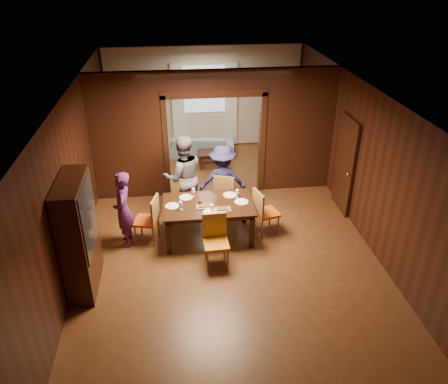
{
  "coord_description": "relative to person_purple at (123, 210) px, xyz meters",
  "views": [
    {
      "loc": [
        -0.89,
        -7.61,
        5.01
      ],
      "look_at": [
        -0.02,
        -0.4,
        1.05
      ],
      "focal_mm": 35.0,
      "sensor_mm": 36.0,
      "label": 1
    }
  ],
  "objects": [
    {
      "name": "floor",
      "position": [
        1.94,
        0.35,
        -0.77
      ],
      "size": [
        9.0,
        9.0,
        0.0
      ],
      "primitive_type": "plane",
      "color": "#522D17",
      "rests_on": "ground"
    },
    {
      "name": "platter_a",
      "position": [
        1.53,
        -0.06,
        0.01
      ],
      "size": [
        0.3,
        0.2,
        0.04
      ],
      "primitive_type": "cube",
      "color": "gray",
      "rests_on": "dining_table"
    },
    {
      "name": "chair_right",
      "position": [
        2.79,
        0.07,
        -0.28
      ],
      "size": [
        0.54,
        0.54,
        0.97
      ],
      "primitive_type": null,
      "rotation": [
        0.0,
        0.0,
        1.85
      ],
      "color": "#D05813",
      "rests_on": "floor"
    },
    {
      "name": "platter_b",
      "position": [
        1.87,
        -0.21,
        0.01
      ],
      "size": [
        0.3,
        0.2,
        0.04
      ],
      "primitive_type": "cube",
      "color": "slate",
      "rests_on": "dining_table"
    },
    {
      "name": "chair_near",
      "position": [
        1.68,
        -0.87,
        -0.28
      ],
      "size": [
        0.46,
        0.46,
        0.97
      ],
      "primitive_type": null,
      "rotation": [
        0.0,
        0.0,
        0.04
      ],
      "color": "orange",
      "rests_on": "floor"
    },
    {
      "name": "plate_left",
      "position": [
        0.92,
        0.03,
        0.0
      ],
      "size": [
        0.27,
        0.27,
        0.01
      ],
      "primitive_type": "cylinder",
      "color": "white",
      "rests_on": "dining_table"
    },
    {
      "name": "person_purple",
      "position": [
        0.0,
        0.0,
        0.0
      ],
      "size": [
        0.39,
        0.58,
        1.53
      ],
      "primitive_type": "imported",
      "rotation": [
        0.0,
        0.0,
        -1.52
      ],
      "color": "#501E5A",
      "rests_on": "floor"
    },
    {
      "name": "chair_far_l",
      "position": [
        1.15,
        0.94,
        -0.28
      ],
      "size": [
        0.49,
        0.49,
        0.97
      ],
      "primitive_type": null,
      "rotation": [
        0.0,
        0.0,
        3.01
      ],
      "color": "red",
      "rests_on": "floor"
    },
    {
      "name": "tumbler",
      "position": [
        1.67,
        -0.25,
        0.06
      ],
      "size": [
        0.07,
        0.07,
        0.14
      ],
      "primitive_type": "cylinder",
      "color": "silver",
      "rests_on": "dining_table"
    },
    {
      "name": "room_walls",
      "position": [
        1.94,
        2.23,
        0.74
      ],
      "size": [
        5.52,
        9.01,
        2.9
      ],
      "color": "black",
      "rests_on": "floor"
    },
    {
      "name": "wineglass_right",
      "position": [
        2.21,
        0.22,
        0.08
      ],
      "size": [
        0.08,
        0.08,
        0.18
      ],
      "primitive_type": null,
      "color": "silver",
      "rests_on": "dining_table"
    },
    {
      "name": "condiment_jar",
      "position": [
        1.45,
        0.02,
        0.05
      ],
      "size": [
        0.08,
        0.08,
        0.11
      ],
      "primitive_type": null,
      "color": "#4C2711",
      "rests_on": "dining_table"
    },
    {
      "name": "chair_left",
      "position": [
        0.4,
        0.05,
        -0.28
      ],
      "size": [
        0.54,
        0.54,
        0.97
      ],
      "primitive_type": null,
      "rotation": [
        0.0,
        0.0,
        -1.84
      ],
      "color": "#C84912",
      "rests_on": "floor"
    },
    {
      "name": "chair_far_r",
      "position": [
        2.08,
        0.95,
        -0.28
      ],
      "size": [
        0.56,
        0.56,
        0.97
      ],
      "primitive_type": null,
      "rotation": [
        0.0,
        0.0,
        2.79
      ],
      "color": "orange",
      "rests_on": "floor"
    },
    {
      "name": "dining_table",
      "position": [
        1.62,
        0.04,
        -0.39
      ],
      "size": [
        1.74,
        1.08,
        0.76
      ],
      "primitive_type": "cube",
      "color": "black",
      "rests_on": "floor"
    },
    {
      "name": "person_navy",
      "position": [
        2.01,
        0.98,
        0.01
      ],
      "size": [
        1.03,
        0.63,
        1.56
      ],
      "primitive_type": "imported",
      "rotation": [
        0.0,
        0.0,
        3.09
      ],
      "color": "#1F1C47",
      "rests_on": "floor"
    },
    {
      "name": "curtain_left",
      "position": [
        1.19,
        4.75,
        0.48
      ],
      "size": [
        0.35,
        0.06,
        2.4
      ],
      "primitive_type": "cube",
      "color": "white",
      "rests_on": "back_wall"
    },
    {
      "name": "plate_right",
      "position": [
        2.27,
        0.03,
        0.0
      ],
      "size": [
        0.27,
        0.27,
        0.01
      ],
      "primitive_type": "cylinder",
      "color": "white",
      "rests_on": "dining_table"
    },
    {
      "name": "door_right",
      "position": [
        4.64,
        0.85,
        0.28
      ],
      "size": [
        0.06,
        0.9,
        2.1
      ],
      "primitive_type": "cube",
      "color": "black",
      "rests_on": "floor"
    },
    {
      "name": "wineglass_left",
      "position": [
        1.08,
        -0.13,
        0.08
      ],
      "size": [
        0.08,
        0.08,
        0.18
      ],
      "primitive_type": null,
      "color": "silver",
      "rests_on": "dining_table"
    },
    {
      "name": "hutch",
      "position": [
        -0.59,
        -1.15,
        0.23
      ],
      "size": [
        0.4,
        1.2,
        2.0
      ],
      "primitive_type": "cube",
      "color": "black",
      "rests_on": "floor"
    },
    {
      "name": "ceiling",
      "position": [
        1.94,
        0.35,
        2.13
      ],
      "size": [
        5.5,
        9.0,
        0.02
      ],
      "primitive_type": "cube",
      "color": "silver",
      "rests_on": "room_walls"
    },
    {
      "name": "person_grey",
      "position": [
        1.18,
        0.97,
        0.14
      ],
      "size": [
        1.0,
        0.84,
        1.82
      ],
      "primitive_type": "imported",
      "rotation": [
        0.0,
        0.0,
        3.32
      ],
      "color": "#54535A",
      "rests_on": "floor"
    },
    {
      "name": "curtain_right",
      "position": [
        2.69,
        4.75,
        0.48
      ],
      "size": [
        0.35,
        0.06,
        2.4
      ],
      "primitive_type": "cube",
      "color": "white",
      "rests_on": "back_wall"
    },
    {
      "name": "coffee_table",
      "position": [
        2.04,
        3.39,
        -0.57
      ],
      "size": [
        0.8,
        0.5,
        0.4
      ],
      "primitive_type": "cube",
      "color": "black",
      "rests_on": "floor"
    },
    {
      "name": "wineglass_far",
      "position": [
        1.36,
        0.38,
        0.08
      ],
      "size": [
        0.08,
        0.08,
        0.18
      ],
      "primitive_type": null,
      "color": "silver",
      "rests_on": "dining_table"
    },
    {
      "name": "plate_far_r",
      "position": [
        2.08,
        0.33,
        0.0
      ],
      "size": [
        0.27,
        0.27,
        0.01
      ],
      "primitive_type": "cylinder",
      "color": "silver",
      "rests_on": "dining_table"
    },
    {
      "name": "sofa",
      "position": [
        1.72,
        4.2,
        -0.48
      ],
      "size": [
        2.01,
        0.95,
        0.57
      ],
      "primitive_type": "imported",
      "rotation": [
        0.0,
        0.0,
        3.04
      ],
      "color": "#809BA7",
      "rests_on": "floor"
    },
    {
      "name": "window_far",
      "position": [
        1.94,
        4.79,
        0.93
      ],
      "size": [
        1.2,
        0.03,
        1.3
      ],
      "primitive_type": "cube",
      "color": "silver",
      "rests_on": "back_wall"
    },
    {
      "name": "plate_far_l",
      "position": [
        1.2,
        0.34,
        0.0
      ],
      "size": [
        0.27,
        0.27,
        0.01
      ],
      "primitive_type": "cylinder",
      "color": "silver",
      "rests_on": "dining_table"
    },
    {
      "name": "serving_bowl",
      "position": [
        1.68,
        0.18,
        0.04
      ],
      "size": [
        0.37,
        0.37,
        0.09
      ],
      "primitive_type": "imported",
      "color": "black",
      "rests_on": "dining_table"
    },
    {
      "name": "plate_near",
      "position": [
        1.63,
        -0.28,
        0.0
      ],
      "size": [
        0.27,
        0.27,
        0.01
      ],
      "primitive_type": "cylinder",
      "color": "white",
      "rests_on": "dining_table"
    }
  ]
}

